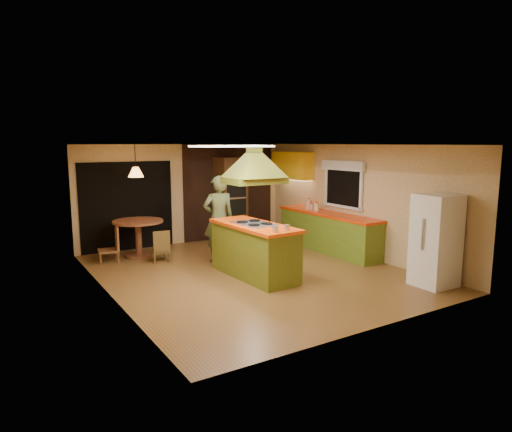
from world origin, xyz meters
TOP-DOWN VIEW (x-y plane):
  - ground at (0.00, 0.00)m, footprint 6.50×6.50m
  - room_walls at (0.00, 0.00)m, footprint 5.50×6.50m
  - ceiling_plane at (0.00, 0.00)m, footprint 6.50×6.50m
  - brick_panel at (1.25, 3.23)m, footprint 2.64×0.03m
  - nook_opening at (-1.50, 3.23)m, footprint 2.20×0.03m
  - right_counter at (2.45, 0.60)m, footprint 0.62×3.05m
  - upper_cabinets at (2.57, 2.20)m, footprint 0.34×1.40m
  - window_right at (2.70, 0.40)m, footprint 0.12×1.35m
  - fluor_panel at (-1.10, -1.20)m, footprint 1.20×0.60m
  - kitchen_island at (-0.10, -0.24)m, footprint 0.91×2.08m
  - range_hood at (-0.10, -0.24)m, footprint 1.06×0.77m
  - man at (-0.15, 1.13)m, footprint 0.75×0.57m
  - refrigerator at (2.33, -2.43)m, footprint 0.69×0.66m
  - wall_oven at (1.14, 2.95)m, footprint 0.75×0.64m
  - dining_table at (-1.50, 2.44)m, footprint 1.11×1.11m
  - chair_left at (-2.20, 2.34)m, footprint 0.48×0.48m
  - chair_near at (-1.25, 1.79)m, footprint 0.40×0.40m
  - pendant_lamp at (-1.50, 2.44)m, footprint 0.37×0.37m
  - canister_large at (2.40, 1.27)m, footprint 0.21×0.21m
  - canister_medium at (2.40, 0.97)m, footprint 0.17×0.17m
  - canister_small at (2.40, 1.16)m, footprint 0.14×0.14m

SIDE VIEW (x-z plane):
  - ground at x=0.00m, z-range 0.00..0.00m
  - chair_near at x=-1.25m, z-range 0.00..0.69m
  - chair_left at x=-2.20m, z-range 0.00..0.77m
  - right_counter at x=2.45m, z-range 0.00..0.92m
  - kitchen_island at x=-0.10m, z-range 0.00..1.03m
  - dining_table at x=-1.50m, z-range 0.17..1.00m
  - refrigerator at x=2.33m, z-range 0.00..1.65m
  - man at x=-0.15m, z-range 0.00..1.85m
  - canister_small at x=2.40m, z-range 0.92..1.07m
  - canister_medium at x=2.40m, z-range 0.92..1.11m
  - canister_large at x=2.40m, z-range 0.92..1.16m
  - nook_opening at x=-1.50m, z-range 0.00..2.10m
  - wall_oven at x=1.14m, z-range 0.00..2.17m
  - room_walls at x=0.00m, z-range -2.00..4.50m
  - brick_panel at x=1.25m, z-range 0.00..2.50m
  - window_right at x=2.70m, z-range 1.24..2.30m
  - pendant_lamp at x=-1.50m, z-range 1.79..2.01m
  - upper_cabinets at x=2.57m, z-range 1.60..2.30m
  - range_hood at x=-0.10m, z-range 1.85..2.65m
  - fluor_panel at x=-1.10m, z-range 2.47..2.50m
  - ceiling_plane at x=0.00m, z-range 2.50..2.50m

